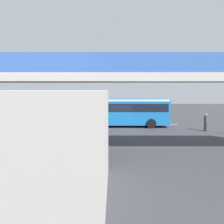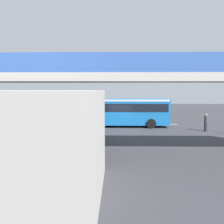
% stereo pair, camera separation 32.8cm
% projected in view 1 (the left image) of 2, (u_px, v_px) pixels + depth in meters
% --- Properties ---
extents(ground, '(80.00, 80.00, 0.00)m').
position_uv_depth(ground, '(120.00, 128.00, 24.33)').
color(ground, '#38383D').
extents(city_bus, '(11.54, 2.85, 3.15)m').
position_uv_depth(city_bus, '(117.00, 110.00, 25.02)').
color(city_bus, '#196BB7').
rests_on(city_bus, ground).
extents(parked_van, '(4.80, 2.17, 2.05)m').
position_uv_depth(parked_van, '(58.00, 125.00, 19.07)').
color(parked_van, '#33478C').
rests_on(parked_van, ground).
extents(pedestrian, '(0.38, 0.38, 1.79)m').
position_uv_depth(pedestrian, '(206.00, 123.00, 22.20)').
color(pedestrian, '#2D2D38').
rests_on(pedestrian, ground).
extents(traffic_sign, '(0.08, 0.60, 2.80)m').
position_uv_depth(traffic_sign, '(113.00, 107.00, 28.44)').
color(traffic_sign, slate).
rests_on(traffic_sign, ground).
extents(lane_dash_leftmost, '(2.00, 0.20, 0.01)m').
position_uv_depth(lane_dash_leftmost, '(169.00, 124.00, 26.59)').
color(lane_dash_leftmost, silver).
rests_on(lane_dash_leftmost, ground).
extents(lane_dash_left, '(2.00, 0.20, 0.01)m').
position_uv_depth(lane_dash_left, '(136.00, 124.00, 26.62)').
color(lane_dash_left, silver).
rests_on(lane_dash_left, ground).
extents(lane_dash_centre, '(2.00, 0.20, 0.01)m').
position_uv_depth(lane_dash_centre, '(103.00, 124.00, 26.64)').
color(lane_dash_centre, silver).
rests_on(lane_dash_centre, ground).
extents(lane_dash_right, '(2.00, 0.20, 0.01)m').
position_uv_depth(lane_dash_right, '(71.00, 124.00, 26.66)').
color(lane_dash_right, silver).
rests_on(lane_dash_right, ground).
extents(pedestrian_overpass, '(26.63, 2.60, 6.29)m').
position_uv_depth(pedestrian_overpass, '(126.00, 83.00, 13.54)').
color(pedestrian_overpass, '#B2ADA5').
rests_on(pedestrian_overpass, ground).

